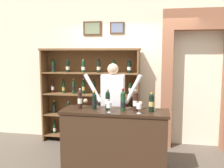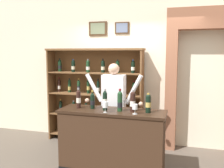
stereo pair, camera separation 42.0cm
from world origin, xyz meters
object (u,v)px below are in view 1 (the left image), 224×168
wine_shelf (90,93)px  tasting_bottle_prosecco (136,101)px  tasting_bottle_bianco (151,102)px  shopkeeper (113,100)px  tasting_bottle_brunello (123,101)px  tasting_bottle_rosso (108,100)px  tasting_bottle_chianti (94,101)px  wine_glass_left (109,105)px  tasting_counter (115,141)px  wine_glass_spare (139,107)px  tasting_bottle_grappa (80,99)px

wine_shelf → tasting_bottle_prosecco: bearing=-49.0°
tasting_bottle_prosecco → tasting_bottle_bianco: bearing=-5.3°
shopkeeper → tasting_bottle_brunello: (0.26, -0.56, 0.10)m
tasting_bottle_rosso → tasting_bottle_prosecco: bearing=6.3°
tasting_bottle_chianti → shopkeeper: bearing=69.0°
tasting_bottle_brunello → wine_glass_left: size_ratio=2.15×
tasting_counter → wine_shelf: bearing=120.7°
tasting_bottle_brunello → wine_glass_spare: size_ratio=2.35×
shopkeeper → tasting_bottle_rosso: 0.58m
tasting_bottle_prosecco → tasting_bottle_bianco: 0.24m
tasting_bottle_bianco → tasting_bottle_chianti: bearing=178.6°
tasting_bottle_bianco → tasting_bottle_prosecco: bearing=174.7°
tasting_counter → wine_glass_spare: 0.72m
tasting_bottle_rosso → wine_glass_spare: 0.51m
tasting_bottle_grappa → tasting_bottle_brunello: bearing=-1.3°
wine_shelf → tasting_counter: wine_shelf is taller
tasting_counter → tasting_bottle_chianti: tasting_bottle_chianti is taller
tasting_bottle_grappa → tasting_counter: bearing=0.4°
wine_shelf → tasting_bottle_chianti: bearing=-71.7°
tasting_counter → shopkeeper: shopkeeper is taller
shopkeeper → wine_glass_spare: size_ratio=11.52×
tasting_counter → wine_glass_left: wine_glass_left is taller
tasting_bottle_prosecco → wine_glass_spare: size_ratio=2.27×
shopkeeper → tasting_bottle_brunello: bearing=-65.3°
wine_shelf → tasting_counter: (0.72, -1.22, -0.55)m
tasting_bottle_bianco → wine_glass_spare: 0.23m
wine_shelf → tasting_bottle_bianco: size_ratio=7.03×
tasting_bottle_bianco → wine_glass_left: size_ratio=1.83×
tasting_counter → wine_glass_left: 0.62m
wine_shelf → tasting_bottle_rosso: (0.62, -1.25, 0.10)m
tasting_bottle_chianti → tasting_bottle_prosecco: tasting_bottle_prosecco is taller
tasting_counter → tasting_bottle_bianco: (0.56, -0.00, 0.64)m
wine_shelf → tasting_bottle_bianco: bearing=-43.6°
shopkeeper → tasting_bottle_prosecco: (0.45, -0.52, 0.11)m
tasting_bottle_rosso → tasting_counter: bearing=14.1°
tasting_bottle_grappa → tasting_bottle_prosecco: 0.88m
tasting_bottle_bianco → tasting_counter: bearing=179.9°
tasting_bottle_chianti → tasting_bottle_rosso: (0.22, -0.05, 0.03)m
tasting_bottle_brunello → wine_glass_left: tasting_bottle_brunello is taller
tasting_counter → tasting_bottle_brunello: (0.13, -0.02, 0.64)m
wine_shelf → tasting_bottle_bianco: (1.28, -1.22, 0.09)m
tasting_counter → tasting_bottle_prosecco: bearing=3.8°
tasting_counter → tasting_bottle_rosso: 0.66m
tasting_bottle_rosso → tasting_bottle_brunello: 0.24m
tasting_bottle_bianco → wine_glass_spare: (-0.17, -0.14, -0.05)m
tasting_bottle_brunello → tasting_bottle_prosecco: tasting_bottle_brunello is taller
tasting_bottle_brunello → tasting_bottle_prosecco: bearing=12.0°
tasting_counter → wine_glass_spare: bearing=-20.0°
shopkeeper → tasting_bottle_bianco: 0.88m
tasting_bottle_grappa → tasting_bottle_prosecco: (0.88, 0.02, 0.00)m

